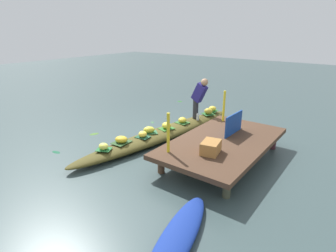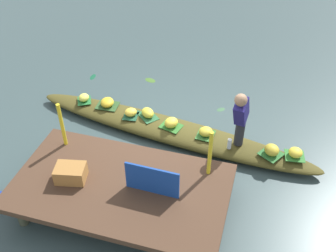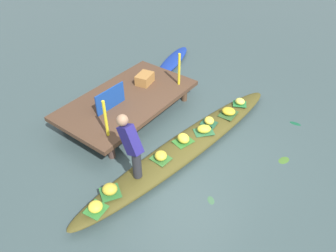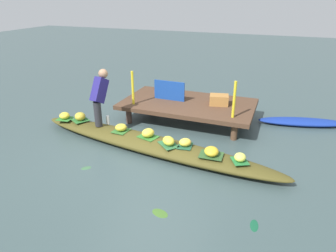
# 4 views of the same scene
# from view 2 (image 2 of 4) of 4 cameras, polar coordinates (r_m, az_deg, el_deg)

# --- Properties ---
(canal_water) EXTENTS (40.00, 40.00, 0.00)m
(canal_water) POSITION_cam_2_polar(r_m,az_deg,el_deg) (7.43, 0.20, -1.35)
(canal_water) COLOR #394B4C
(canal_water) RESTS_ON ground
(dock_platform) EXTENTS (3.20, 1.80, 0.46)m
(dock_platform) POSITION_cam_2_polar(r_m,az_deg,el_deg) (5.99, -6.85, -8.79)
(dock_platform) COLOR #4C3324
(dock_platform) RESTS_ON ground
(vendor_boat) EXTENTS (5.62, 1.43, 0.26)m
(vendor_boat) POSITION_cam_2_polar(r_m,az_deg,el_deg) (7.35, 0.20, -0.58)
(vendor_boat) COLOR #4A421A
(vendor_boat) RESTS_ON ground
(leaf_mat_0) EXTENTS (0.37, 0.39, 0.01)m
(leaf_mat_0) POSITION_cam_2_polar(r_m,az_deg,el_deg) (8.04, -11.98, 3.62)
(leaf_mat_0) COLOR #256D34
(leaf_mat_0) RESTS_ON vendor_boat
(banana_bunch_0) EXTENTS (0.21, 0.23, 0.14)m
(banana_bunch_0) POSITION_cam_2_polar(r_m,az_deg,el_deg) (8.00, -12.05, 4.03)
(banana_bunch_0) COLOR #EAE755
(banana_bunch_0) RESTS_ON vendor_boat
(leaf_mat_1) EXTENTS (0.46, 0.46, 0.01)m
(leaf_mat_1) POSITION_cam_2_polar(r_m,az_deg,el_deg) (6.88, 14.62, -3.90)
(leaf_mat_1) COLOR #2A672C
(leaf_mat_1) RESTS_ON vendor_boat
(banana_bunch_1) EXTENTS (0.35, 0.35, 0.18)m
(banana_bunch_1) POSITION_cam_2_polar(r_m,az_deg,el_deg) (6.82, 14.74, -3.35)
(banana_bunch_1) COLOR gold
(banana_bunch_1) RESTS_ON vendor_boat
(leaf_mat_2) EXTENTS (0.36, 0.34, 0.01)m
(leaf_mat_2) POSITION_cam_2_polar(r_m,az_deg,el_deg) (6.96, 17.80, -4.11)
(leaf_mat_2) COLOR #31762F
(leaf_mat_2) RESTS_ON vendor_boat
(banana_bunch_2) EXTENTS (0.29, 0.29, 0.15)m
(banana_bunch_2) POSITION_cam_2_polar(r_m,az_deg,el_deg) (6.91, 17.92, -3.65)
(banana_bunch_2) COLOR yellow
(banana_bunch_2) RESTS_ON vendor_boat
(leaf_mat_3) EXTENTS (0.30, 0.36, 0.01)m
(leaf_mat_3) POSITION_cam_2_polar(r_m,az_deg,el_deg) (7.51, -5.36, 1.55)
(leaf_mat_3) COLOR #205035
(leaf_mat_3) RESTS_ON vendor_boat
(banana_bunch_3) EXTENTS (0.31, 0.31, 0.15)m
(banana_bunch_3) POSITION_cam_2_polar(r_m,az_deg,el_deg) (7.47, -5.40, 1.99)
(banana_bunch_3) COLOR yellow
(banana_bunch_3) RESTS_ON vendor_boat
(leaf_mat_4) EXTENTS (0.43, 0.35, 0.01)m
(leaf_mat_4) POSITION_cam_2_polar(r_m,az_deg,el_deg) (7.82, -8.71, 2.96)
(leaf_mat_4) COLOR #2D5127
(leaf_mat_4) RESTS_ON vendor_boat
(banana_bunch_4) EXTENTS (0.33, 0.36, 0.15)m
(banana_bunch_4) POSITION_cam_2_polar(r_m,az_deg,el_deg) (7.78, -8.76, 3.40)
(banana_bunch_4) COLOR gold
(banana_bunch_4) RESTS_ON vendor_boat
(leaf_mat_5) EXTENTS (0.32, 0.36, 0.01)m
(leaf_mat_5) POSITION_cam_2_polar(r_m,az_deg,el_deg) (7.06, 5.44, -1.27)
(leaf_mat_5) COLOR #33692C
(leaf_mat_5) RESTS_ON vendor_boat
(banana_bunch_5) EXTENTS (0.34, 0.33, 0.15)m
(banana_bunch_5) POSITION_cam_2_polar(r_m,az_deg,el_deg) (7.02, 5.48, -0.81)
(banana_bunch_5) COLOR gold
(banana_bunch_5) RESTS_ON vendor_boat
(leaf_mat_6) EXTENTS (0.49, 0.48, 0.01)m
(leaf_mat_6) POSITION_cam_2_polar(r_m,az_deg,el_deg) (7.47, -2.93, 1.44)
(leaf_mat_6) COLOR #2C643A
(leaf_mat_6) RESTS_ON vendor_boat
(banana_bunch_6) EXTENTS (0.36, 0.36, 0.16)m
(banana_bunch_6) POSITION_cam_2_polar(r_m,az_deg,el_deg) (7.42, -2.95, 1.92)
(banana_bunch_6) COLOR gold
(banana_bunch_6) RESTS_ON vendor_boat
(leaf_mat_7) EXTENTS (0.44, 0.38, 0.01)m
(leaf_mat_7) POSITION_cam_2_polar(r_m,az_deg,el_deg) (7.22, 0.46, -0.04)
(leaf_mat_7) COLOR #306F28
(leaf_mat_7) RESTS_ON vendor_boat
(banana_bunch_7) EXTENTS (0.32, 0.34, 0.17)m
(banana_bunch_7) POSITION_cam_2_polar(r_m,az_deg,el_deg) (7.17, 0.46, 0.49)
(banana_bunch_7) COLOR yellow
(banana_bunch_7) RESTS_ON vendor_boat
(vendor_person) EXTENTS (0.24, 0.52, 1.20)m
(vendor_person) POSITION_cam_2_polar(r_m,az_deg,el_deg) (6.46, 10.46, 1.49)
(vendor_person) COLOR #28282D
(vendor_person) RESTS_ON vendor_boat
(water_bottle) EXTENTS (0.07, 0.07, 0.19)m
(water_bottle) POSITION_cam_2_polar(r_m,az_deg,el_deg) (6.79, 8.85, -2.55)
(water_bottle) COLOR silver
(water_bottle) RESTS_ON vendor_boat
(market_banner) EXTENTS (0.80, 0.05, 0.48)m
(market_banner) POSITION_cam_2_polar(r_m,az_deg,el_deg) (5.63, -2.31, -7.84)
(market_banner) COLOR navy
(market_banner) RESTS_ON dock_platform
(railing_post_west) EXTENTS (0.06, 0.06, 0.80)m
(railing_post_west) POSITION_cam_2_polar(r_m,az_deg,el_deg) (5.82, 6.08, -3.97)
(railing_post_west) COLOR yellow
(railing_post_west) RESTS_ON dock_platform
(railing_post_east) EXTENTS (0.06, 0.06, 0.80)m
(railing_post_east) POSITION_cam_2_polar(r_m,az_deg,el_deg) (6.51, -15.05, 0.16)
(railing_post_east) COLOR yellow
(railing_post_east) RESTS_ON dock_platform
(produce_crate) EXTENTS (0.50, 0.40, 0.24)m
(produce_crate) POSITION_cam_2_polar(r_m,az_deg,el_deg) (6.07, -13.86, -6.62)
(produce_crate) COLOR #A57037
(produce_crate) RESTS_ON dock_platform
(drifting_plant_0) EXTENTS (0.14, 0.26, 0.01)m
(drifting_plant_0) POSITION_cam_2_polar(r_m,az_deg,el_deg) (9.26, -10.79, 6.98)
(drifting_plant_0) COLOR #145032
(drifting_plant_0) RESTS_ON ground
(drifting_plant_1) EXTENTS (0.30, 0.24, 0.01)m
(drifting_plant_1) POSITION_cam_2_polar(r_m,az_deg,el_deg) (8.99, -2.57, 6.63)
(drifting_plant_1) COLOR #406B27
(drifting_plant_1) RESTS_ON ground
(drifting_plant_2) EXTENTS (0.21, 0.21, 0.01)m
(drifting_plant_2) POSITION_cam_2_polar(r_m,az_deg,el_deg) (8.13, 7.63, 2.38)
(drifting_plant_2) COLOR #3B6541
(drifting_plant_2) RESTS_ON ground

